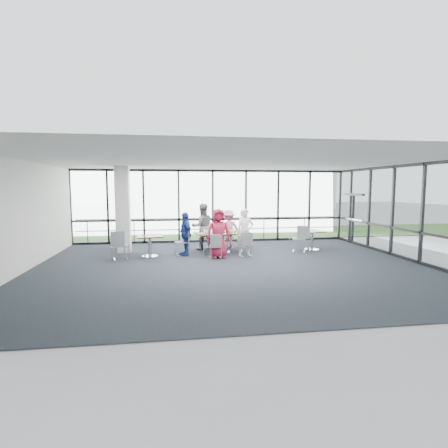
{
  "coord_description": "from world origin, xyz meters",
  "views": [
    {
      "loc": [
        -1.76,
        -10.4,
        2.42
      ],
      "look_at": [
        0.07,
        2.06,
        1.1
      ],
      "focal_mm": 28.0,
      "sensor_mm": 36.0,
      "label": 1
    }
  ],
  "objects": [
    {
      "name": "diner_end",
      "position": [
        -1.33,
        2.01,
        0.77
      ],
      "size": [
        0.77,
        1.02,
        1.55
      ],
      "primitive_type": "imported",
      "rotation": [
        0.0,
        0.0,
        -1.23
      ],
      "color": "navy",
      "rests_on": "ground"
    },
    {
      "name": "chair_spare_r",
      "position": [
        2.94,
        2.08,
        0.49
      ],
      "size": [
        0.63,
        0.63,
        0.98
      ],
      "primitive_type": null,
      "rotation": [
        0.0,
        0.0,
        -0.4
      ],
      "color": "gray",
      "rests_on": "ground"
    },
    {
      "name": "tumbler_d",
      "position": [
        -0.65,
        2.11,
        0.83
      ],
      "size": [
        0.08,
        0.08,
        0.15
      ],
      "primitive_type": "cylinder",
      "color": "white",
      "rests_on": "main_table"
    },
    {
      "name": "hangar_main",
      "position": [
        4.0,
        32.0,
        3.0
      ],
      "size": [
        24.0,
        10.0,
        6.0
      ],
      "primitive_type": "cube",
      "color": "silver",
      "rests_on": "ground"
    },
    {
      "name": "plate_nr",
      "position": [
        0.7,
        2.1,
        0.76
      ],
      "size": [
        0.24,
        0.24,
        0.01
      ],
      "primitive_type": "cylinder",
      "color": "white",
      "rests_on": "main_table"
    },
    {
      "name": "apron",
      "position": [
        0.0,
        10.0,
        -0.02
      ],
      "size": [
        80.0,
        70.0,
        0.02
      ],
      "primitive_type": "cube",
      "color": "gray",
      "rests_on": "ground"
    },
    {
      "name": "ketchup_bottle",
      "position": [
        0.03,
        2.39,
        0.84
      ],
      "size": [
        0.06,
        0.06,
        0.18
      ],
      "primitive_type": "cylinder",
      "color": "#A70B21",
      "rests_on": "main_table"
    },
    {
      "name": "ceiling",
      "position": [
        0.0,
        0.0,
        3.2
      ],
      "size": [
        12.0,
        10.0,
        0.04
      ],
      "primitive_type": "cube",
      "color": "silver",
      "rests_on": "ground"
    },
    {
      "name": "plate_fr",
      "position": [
        0.5,
        2.76,
        0.76
      ],
      "size": [
        0.23,
        0.23,
        0.01
      ],
      "primitive_type": "cylinder",
      "color": "white",
      "rests_on": "main_table"
    },
    {
      "name": "chair_main_fl",
      "position": [
        -0.55,
        3.28,
        0.41
      ],
      "size": [
        0.47,
        0.47,
        0.82
      ],
      "primitive_type": null,
      "rotation": [
        0.0,
        0.0,
        3.32
      ],
      "color": "gray",
      "rests_on": "ground"
    },
    {
      "name": "menu_b",
      "position": [
        0.94,
        2.21,
        0.75
      ],
      "size": [
        0.33,
        0.25,
        0.0
      ],
      "primitive_type": "cube",
      "rotation": [
        0.0,
        0.0,
        -0.16
      ],
      "color": "silver",
      "rests_on": "main_table"
    },
    {
      "name": "grass_strip",
      "position": [
        0.0,
        8.0,
        0.01
      ],
      "size": [
        80.0,
        5.0,
        0.01
      ],
      "primitive_type": "cube",
      "color": "#2C5423",
      "rests_on": "ground"
    },
    {
      "name": "menu_a",
      "position": [
        -0.01,
        1.95,
        0.75
      ],
      "size": [
        0.39,
        0.38,
        0.0
      ],
      "primitive_type": "cube",
      "rotation": [
        0.0,
        0.0,
        0.71
      ],
      "color": "silver",
      "rests_on": "main_table"
    },
    {
      "name": "plate_nl",
      "position": [
        -0.44,
        1.85,
        0.76
      ],
      "size": [
        0.25,
        0.25,
        0.01
      ],
      "primitive_type": "cylinder",
      "color": "white",
      "rests_on": "main_table"
    },
    {
      "name": "condiment_caddy",
      "position": [
        0.08,
        2.41,
        0.77
      ],
      "size": [
        0.1,
        0.07,
        0.04
      ],
      "primitive_type": "cube",
      "color": "black",
      "rests_on": "main_table"
    },
    {
      "name": "hangar_aux",
      "position": [
        -18.0,
        28.0,
        2.0
      ],
      "size": [
        10.0,
        6.0,
        4.0
      ],
      "primitive_type": "cube",
      "color": "silver",
      "rests_on": "ground"
    },
    {
      "name": "exit_door",
      "position": [
        6.0,
        3.75,
        1.05
      ],
      "size": [
        0.12,
        1.6,
        2.1
      ],
      "primitive_type": "cube",
      "color": "black",
      "rests_on": "ground"
    },
    {
      "name": "guard_rail",
      "position": [
        0.0,
        5.6,
        0.5
      ],
      "size": [
        12.0,
        0.06,
        0.06
      ],
      "primitive_type": "cylinder",
      "rotation": [
        0.0,
        1.57,
        0.0
      ],
      "color": "#2D2D33",
      "rests_on": "ground"
    },
    {
      "name": "structural_column",
      "position": [
        -3.6,
        3.0,
        1.6
      ],
      "size": [
        0.5,
        0.5,
        3.2
      ],
      "primitive_type": "cube",
      "color": "white",
      "rests_on": "ground"
    },
    {
      "name": "curtain_wall_back",
      "position": [
        0.0,
        5.0,
        1.6
      ],
      "size": [
        12.0,
        0.1,
        3.2
      ],
      "primitive_type": "cube",
      "color": "white",
      "rests_on": "ground"
    },
    {
      "name": "side_table_left",
      "position": [
        -2.58,
        1.92,
        0.63
      ],
      "size": [
        1.0,
        1.0,
        0.75
      ],
      "rotation": [
        0.0,
        0.0,
        0.17
      ],
      "color": "#350A07",
      "rests_on": "ground"
    },
    {
      "name": "diner_far_left",
      "position": [
        -0.63,
        3.09,
        0.9
      ],
      "size": [
        0.94,
        0.66,
        1.8
      ],
      "primitive_type": "imported",
      "rotation": [
        0.0,
        0.0,
        3.29
      ],
      "color": "slate",
      "rests_on": "ground"
    },
    {
      "name": "floor",
      "position": [
        0.0,
        0.0,
        -0.01
      ],
      "size": [
        12.0,
        10.0,
        0.02
      ],
      "primitive_type": "cube",
      "color": "#1D232A",
      "rests_on": "ground"
    },
    {
      "name": "tumbler_c",
      "position": [
        0.05,
        2.56,
        0.82
      ],
      "size": [
        0.07,
        0.07,
        0.15
      ],
      "primitive_type": "cylinder",
      "color": "white",
      "rests_on": "main_table"
    },
    {
      "name": "green_bottle",
      "position": [
        0.1,
        2.39,
        0.85
      ],
      "size": [
        0.05,
        0.05,
        0.2
      ],
      "primitive_type": "cylinder",
      "color": "#236C32",
      "rests_on": "main_table"
    },
    {
      "name": "tumbler_a",
      "position": [
        -0.08,
        2.09,
        0.82
      ],
      "size": [
        0.07,
        0.07,
        0.13
      ],
      "primitive_type": "cylinder",
      "color": "white",
      "rests_on": "main_table"
    },
    {
      "name": "diner_near_left",
      "position": [
        -0.22,
        1.36,
        0.85
      ],
      "size": [
        0.86,
        0.59,
        1.7
      ],
      "primitive_type": "imported",
      "rotation": [
        0.0,
        0.0,
        0.06
      ],
      "color": "#AD1B3C",
      "rests_on": "ground"
    },
    {
      "name": "diner_far_right",
      "position": [
        0.45,
        3.36,
        0.77
      ],
      "size": [
        1.09,
        0.74,
        1.53
      ],
      "primitive_type": "imported",
      "rotation": [
        0.0,
        0.0,
        3.39
      ],
      "color": "#CE879A",
      "rests_on": "ground"
    },
    {
      "name": "plate_fl",
      "position": [
        -0.5,
        2.63,
        0.76
      ],
      "size": [
        0.24,
        0.24,
        0.01
      ],
      "primitive_type": "cylinder",
      "color": "white",
      "rests_on": "main_table"
    },
    {
      "name": "tumbler_b",
      "position": [
        0.45,
        2.19,
        0.82
      ],
      "size": [
        0.07,
        0.07,
        0.15
      ],
      "primitive_type": "cylinder",
      "color": "white",
      "rests_on": "main_table"
    },
    {
      "name": "wall_left",
      "position": [
        -6.0,
        0.0,
        1.6
      ],
      "size": [
        0.1,
        10.0,
        3.2
      ],
      "primitive_type": "cube",
      "color": "silver",
      "rests_on": "ground"
    },
    {
      "name": "chair_main_nr",
      "position": [
        0.79,
        1.54,
        0.42
      ],
      "size": [
        0.45,
        0.45,
        0.84
      ],
      "primitive_type": null,
      "rotation": [
        0.0,
        0.0,
        0.1
      ],
      "color": "gray",
      "rests_on": "ground"
    },
    {
      "name": "chair_spare_la",
      "position": [
        -3.53,
        1.56,
        0.48
      ],
      "size": [
        0.56,
        0.56,
        0.96
      ],
      "primitive_type": null,
      "rotation": [
        0.0,
        0.0,
        0.23
      ],
      "color": "gray",
      "rests_on": "ground"
    },
    {
      "name": "side_table_right",
      "position": [
        3.58,
        2.38,
        0.62
      ],
      "size": [
        0.99,
        0.99,
        0.75
      ],
      "rotation": [
        0.0,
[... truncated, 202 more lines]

